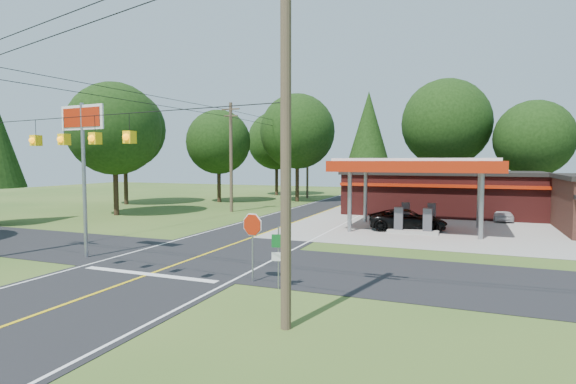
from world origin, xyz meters
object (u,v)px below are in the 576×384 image
at_px(sedan_car, 502,213).
at_px(big_stop_sign, 83,142).
at_px(gas_canopy, 417,167).
at_px(suv_car, 407,220).
at_px(octagonal_stop_sign, 252,230).

height_order(sedan_car, big_stop_sign, big_stop_sign).
distance_m(gas_canopy, sedan_car, 9.95).
height_order(suv_car, big_stop_sign, big_stop_sign).
xyz_separation_m(suv_car, octagonal_stop_sign, (-4.00, -15.51, 1.34)).
bearing_deg(gas_canopy, sedan_car, 50.96).
xyz_separation_m(sedan_car, big_stop_sign, (-19.83, -22.20, 5.01)).
bearing_deg(gas_canopy, suv_car, -134.84).
distance_m(big_stop_sign, octagonal_stop_sign, 10.20).
distance_m(suv_car, octagonal_stop_sign, 16.07).
bearing_deg(sedan_car, gas_canopy, -129.53).
relative_size(gas_canopy, suv_car, 2.08).
relative_size(suv_car, big_stop_sign, 0.68).
bearing_deg(big_stop_sign, suv_car, 47.06).
height_order(sedan_car, octagonal_stop_sign, octagonal_stop_sign).
bearing_deg(big_stop_sign, octagonal_stop_sign, -6.03).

